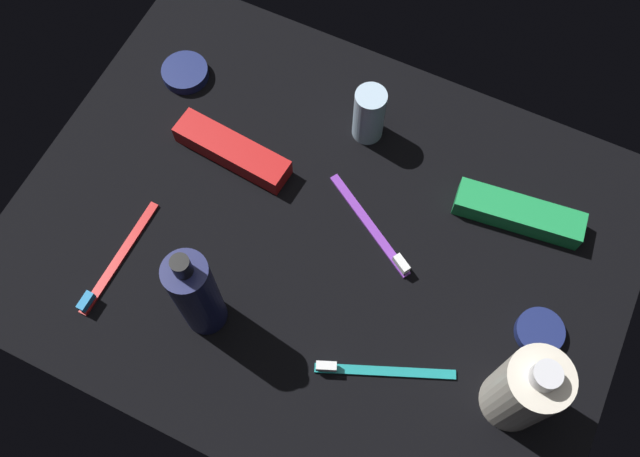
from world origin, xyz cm
name	(u,v)px	position (x,y,z in cm)	size (l,w,h in cm)	color
ground_plane	(320,239)	(0.00, 0.00, -0.60)	(84.00, 64.00, 1.20)	black
lotion_bottle	(196,294)	(8.66, 16.48, 8.78)	(5.45, 5.45, 19.84)	#1A1E4F
bodywash_bottle	(525,390)	(-31.04, 9.86, 7.46)	(7.59, 7.59, 16.68)	silver
deodorant_stick	(369,114)	(1.01, -18.25, 4.71)	(4.51, 4.51, 9.41)	silver
toothbrush_purple	(374,230)	(-6.35, -3.98, 0.61)	(15.97, 10.43, 2.10)	purple
toothbrush_red	(115,263)	(23.31, 15.66, 0.61)	(1.53, 18.02, 2.10)	red
toothbrush_teal	(376,370)	(-14.49, 13.68, 0.61)	(17.07, 8.05, 2.10)	teal
toothpaste_box_red	(232,151)	(16.86, -6.04, 1.60)	(17.60, 4.40, 3.20)	red
toothpaste_box_green	(519,214)	(-23.48, -14.40, 1.60)	(17.60, 4.40, 3.20)	green
cream_tin_left	(539,333)	(-31.55, 0.24, 0.77)	(6.29, 6.29, 1.54)	navy
cream_tin_right	(185,73)	(30.18, -15.36, 0.82)	(7.07, 7.07, 1.65)	navy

